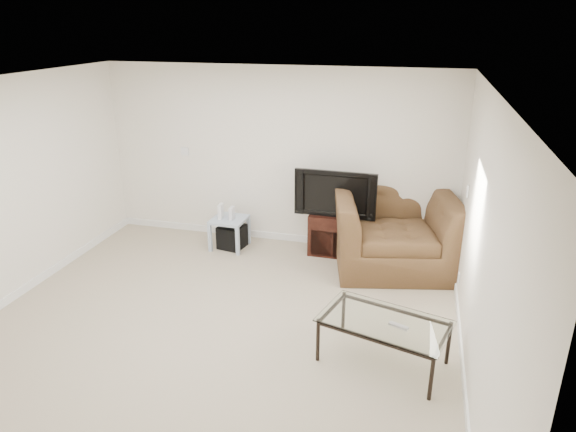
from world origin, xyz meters
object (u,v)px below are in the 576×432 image
(recliner, at_px, (394,219))
(coffee_table, at_px, (383,341))
(subwoofer, at_px, (232,237))
(tv_stand, at_px, (336,233))
(side_table, at_px, (230,233))
(television, at_px, (337,192))

(recliner, bearing_deg, coffee_table, -100.83)
(subwoofer, height_order, coffee_table, coffee_table)
(subwoofer, relative_size, coffee_table, 0.29)
(subwoofer, distance_m, recliner, 2.30)
(tv_stand, xyz_separation_m, coffee_table, (0.85, -2.34, -0.06))
(tv_stand, distance_m, side_table, 1.50)
(tv_stand, xyz_separation_m, recliner, (0.79, -0.23, 0.37))
(coffee_table, bearing_deg, tv_stand, 110.05)
(television, distance_m, recliner, 0.85)
(coffee_table, bearing_deg, television, 110.28)
(tv_stand, xyz_separation_m, television, (-0.00, -0.03, 0.61))
(subwoofer, bearing_deg, tv_stand, 8.34)
(tv_stand, relative_size, coffee_table, 0.60)
(television, relative_size, side_table, 2.21)
(tv_stand, relative_size, television, 0.68)
(subwoofer, relative_size, recliner, 0.22)
(side_table, xyz_separation_m, coffee_table, (2.34, -2.11, 0.00))
(side_table, relative_size, subwoofer, 1.39)
(side_table, bearing_deg, coffee_table, -42.12)
(tv_stand, bearing_deg, coffee_table, -69.72)
(tv_stand, relative_size, recliner, 0.46)
(tv_stand, xyz_separation_m, side_table, (-1.48, -0.23, -0.07))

